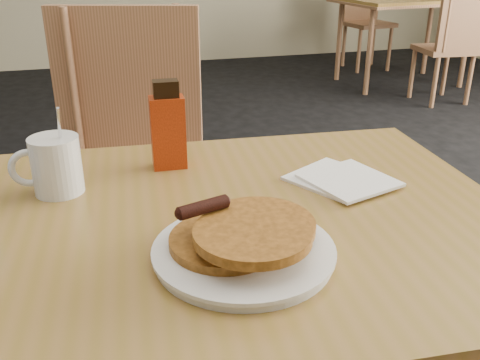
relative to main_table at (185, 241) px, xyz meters
name	(u,v)px	position (x,y,z in m)	size (l,w,h in m)	color
main_table	(185,241)	(0.00, 0.00, 0.00)	(1.25, 0.89, 0.75)	olive
neighbor_table	(406,3)	(2.58, 3.49, 0.00)	(1.21, 0.88, 0.75)	olive
chair_main_far	(135,147)	(-0.02, 0.78, -0.10)	(0.57, 0.57, 1.01)	#AC7651
chair_neighbor_far	(365,12)	(2.60, 4.23, -0.16)	(0.47, 0.47, 0.91)	#AC7651
chair_neighbor_near	(453,39)	(2.58, 2.77, -0.20)	(0.43, 0.43, 0.85)	#AC7651
pancake_plate	(244,243)	(0.06, -0.14, 0.07)	(0.27, 0.27, 0.08)	silver
coffee_mug	(55,164)	(-0.21, 0.17, 0.10)	(0.13, 0.09, 0.17)	silver
syrup_bottle	(168,128)	(0.01, 0.24, 0.13)	(0.07, 0.05, 0.18)	maroon
napkin_stack	(342,179)	(0.32, 0.07, 0.05)	(0.21, 0.22, 0.01)	white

